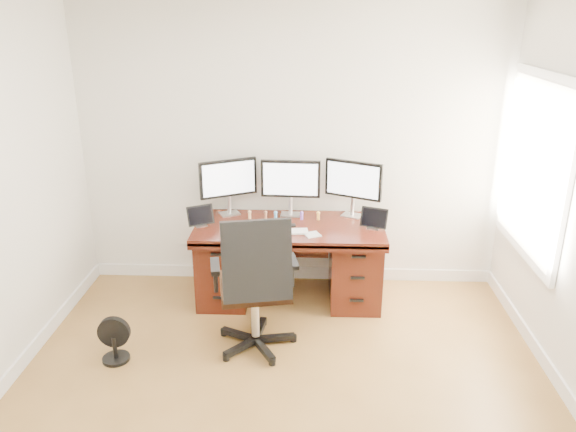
{
  "coord_description": "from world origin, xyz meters",
  "views": [
    {
      "loc": [
        0.18,
        -2.91,
        2.59
      ],
      "look_at": [
        0.0,
        1.5,
        0.95
      ],
      "focal_mm": 35.0,
      "sensor_mm": 36.0,
      "label": 1
    }
  ],
  "objects_px": {
    "monitor_center": "(291,181)",
    "keyboard": "(292,231)",
    "desk": "(289,259)",
    "floor_fan": "(114,340)",
    "office_chair": "(256,307)"
  },
  "relations": [
    {
      "from": "monitor_center",
      "to": "keyboard",
      "type": "relative_size",
      "value": 1.92
    },
    {
      "from": "desk",
      "to": "monitor_center",
      "type": "xyz_separation_m",
      "value": [
        -0.0,
        0.24,
        0.68
      ]
    },
    {
      "from": "floor_fan",
      "to": "keyboard",
      "type": "relative_size",
      "value": 1.27
    },
    {
      "from": "desk",
      "to": "monitor_center",
      "type": "height_order",
      "value": "monitor_center"
    },
    {
      "from": "monitor_center",
      "to": "keyboard",
      "type": "height_order",
      "value": "monitor_center"
    },
    {
      "from": "monitor_center",
      "to": "keyboard",
      "type": "bearing_deg",
      "value": -83.84
    },
    {
      "from": "office_chair",
      "to": "desk",
      "type": "bearing_deg",
      "value": 63.82
    },
    {
      "from": "office_chair",
      "to": "floor_fan",
      "type": "height_order",
      "value": "office_chair"
    },
    {
      "from": "desk",
      "to": "office_chair",
      "type": "xyz_separation_m",
      "value": [
        -0.23,
        -0.87,
        -0.02
      ]
    },
    {
      "from": "desk",
      "to": "monitor_center",
      "type": "distance_m",
      "value": 0.72
    },
    {
      "from": "keyboard",
      "to": "desk",
      "type": "bearing_deg",
      "value": 91.08
    },
    {
      "from": "desk",
      "to": "monitor_center",
      "type": "relative_size",
      "value": 3.09
    },
    {
      "from": "desk",
      "to": "monitor_center",
      "type": "bearing_deg",
      "value": 90.02
    },
    {
      "from": "desk",
      "to": "office_chair",
      "type": "distance_m",
      "value": 0.9
    },
    {
      "from": "office_chair",
      "to": "keyboard",
      "type": "xyz_separation_m",
      "value": [
        0.26,
        0.67,
        0.37
      ]
    }
  ]
}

